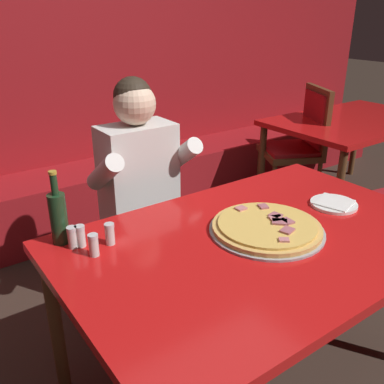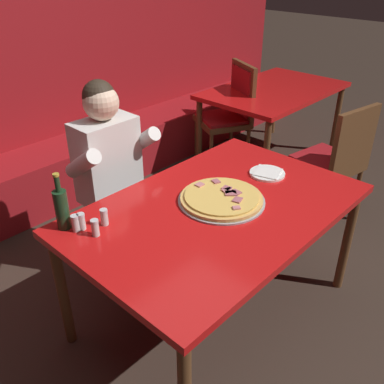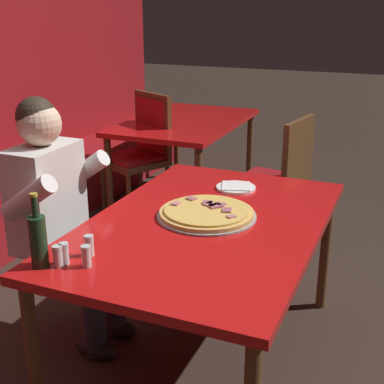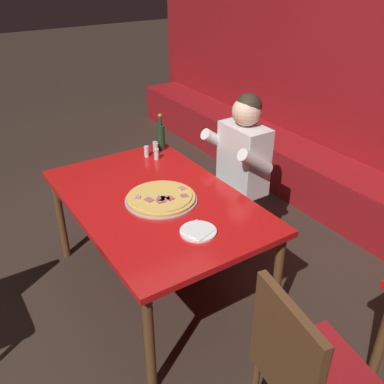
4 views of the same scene
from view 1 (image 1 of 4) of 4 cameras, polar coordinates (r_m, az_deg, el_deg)
name	(u,v)px [view 1 (image 1 of 4)]	position (r m, az deg, el deg)	size (l,w,h in m)	color
ground_plane	(250,377)	(2.18, 7.78, -23.28)	(24.00, 24.00, 0.00)	#33261E
booth_wall_panel	(60,98)	(3.46, -17.14, 11.92)	(6.80, 0.16, 1.90)	maroon
booth_bench	(87,198)	(3.38, -13.89, -0.84)	(6.46, 0.48, 0.46)	maroon
main_dining_table	(259,251)	(1.75, 8.98, -7.79)	(1.55, 1.01, 0.74)	brown
pizza	(267,227)	(1.75, 9.95, -4.67)	(0.46, 0.46, 0.05)	#9E9EA3
plate_white_paper	(334,204)	(2.05, 18.39, -1.49)	(0.21, 0.21, 0.02)	white
beer_bottle	(58,216)	(1.68, -17.38, -3.12)	(0.07, 0.07, 0.29)	#19381E
shaker_parmesan	(73,238)	(1.67, -15.64, -5.96)	(0.04, 0.04, 0.09)	silver
shaker_black_pepper	(81,237)	(1.67, -14.64, -5.83)	(0.04, 0.04, 0.09)	silver
shaker_oregano	(94,246)	(1.60, -12.97, -7.04)	(0.04, 0.04, 0.09)	silver
shaker_red_pepper_flakes	(110,235)	(1.66, -10.89, -5.64)	(0.04, 0.04, 0.09)	silver
diner_seated_blue_shirt	(147,192)	(2.20, -6.02, -0.01)	(0.53, 0.53, 1.27)	black
dining_chair_far_left	(300,140)	(3.65, 14.24, 6.72)	(0.59, 0.59, 1.00)	brown
background_dining_table	(354,128)	(3.80, 20.74, 8.02)	(1.41, 0.89, 0.74)	brown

